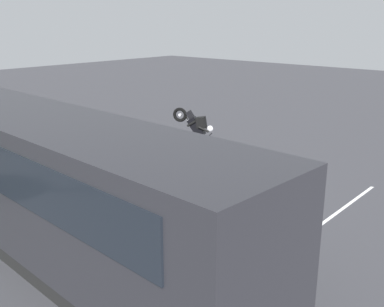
{
  "coord_description": "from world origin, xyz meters",
  "views": [
    {
      "loc": [
        -8.99,
        10.23,
        5.29
      ],
      "look_at": [
        0.4,
        -0.3,
        1.1
      ],
      "focal_mm": 42.34,
      "sensor_mm": 36.0,
      "label": 1
    }
  ],
  "objects_px": {
    "spectator_far_left": "(209,203)",
    "tour_bus": "(62,191)",
    "spectator_left": "(188,189)",
    "spectator_centre": "(158,186)",
    "parked_motorcycle_silver": "(151,221)",
    "spectator_right": "(126,172)",
    "stunt_motorcycle": "(195,126)"
  },
  "relations": [
    {
      "from": "spectator_right",
      "to": "parked_motorcycle_silver",
      "type": "xyz_separation_m",
      "value": [
        -1.95,
        0.9,
        -0.61
      ]
    },
    {
      "from": "tour_bus",
      "to": "spectator_right",
      "type": "height_order",
      "value": "tour_bus"
    },
    {
      "from": "spectator_far_left",
      "to": "tour_bus",
      "type": "bearing_deg",
      "value": 55.7
    },
    {
      "from": "spectator_centre",
      "to": "tour_bus",
      "type": "bearing_deg",
      "value": 88.02
    },
    {
      "from": "spectator_centre",
      "to": "parked_motorcycle_silver",
      "type": "height_order",
      "value": "spectator_centre"
    },
    {
      "from": "spectator_left",
      "to": "spectator_centre",
      "type": "relative_size",
      "value": 1.1
    },
    {
      "from": "spectator_right",
      "to": "parked_motorcycle_silver",
      "type": "relative_size",
      "value": 0.89
    },
    {
      "from": "spectator_far_left",
      "to": "spectator_left",
      "type": "xyz_separation_m",
      "value": [
        0.88,
        -0.21,
        0.09
      ]
    },
    {
      "from": "tour_bus",
      "to": "spectator_centre",
      "type": "xyz_separation_m",
      "value": [
        -0.1,
        -2.82,
        -0.67
      ]
    },
    {
      "from": "tour_bus",
      "to": "spectator_right",
      "type": "distance_m",
      "value": 3.11
    },
    {
      "from": "tour_bus",
      "to": "parked_motorcycle_silver",
      "type": "height_order",
      "value": "tour_bus"
    },
    {
      "from": "tour_bus",
      "to": "parked_motorcycle_silver",
      "type": "xyz_separation_m",
      "value": [
        -0.77,
        -1.92,
        -1.16
      ]
    },
    {
      "from": "spectator_left",
      "to": "spectator_right",
      "type": "distance_m",
      "value": 2.21
    },
    {
      "from": "parked_motorcycle_silver",
      "to": "stunt_motorcycle",
      "type": "height_order",
      "value": "stunt_motorcycle"
    },
    {
      "from": "spectator_far_left",
      "to": "parked_motorcycle_silver",
      "type": "height_order",
      "value": "spectator_far_left"
    },
    {
      "from": "tour_bus",
      "to": "spectator_centre",
      "type": "relative_size",
      "value": 6.83
    },
    {
      "from": "tour_bus",
      "to": "spectator_left",
      "type": "height_order",
      "value": "tour_bus"
    },
    {
      "from": "spectator_centre",
      "to": "parked_motorcycle_silver",
      "type": "bearing_deg",
      "value": 126.68
    },
    {
      "from": "tour_bus",
      "to": "spectator_right",
      "type": "bearing_deg",
      "value": -67.36
    },
    {
      "from": "spectator_centre",
      "to": "stunt_motorcycle",
      "type": "xyz_separation_m",
      "value": [
        3.68,
        -5.73,
        0.09
      ]
    },
    {
      "from": "tour_bus",
      "to": "spectator_centre",
      "type": "bearing_deg",
      "value": -91.98
    },
    {
      "from": "spectator_far_left",
      "to": "parked_motorcycle_silver",
      "type": "distance_m",
      "value": 1.52
    },
    {
      "from": "tour_bus",
      "to": "spectator_left",
      "type": "bearing_deg",
      "value": -108.89
    },
    {
      "from": "spectator_far_left",
      "to": "spectator_left",
      "type": "relative_size",
      "value": 0.93
    },
    {
      "from": "spectator_far_left",
      "to": "spectator_right",
      "type": "relative_size",
      "value": 0.93
    },
    {
      "from": "spectator_left",
      "to": "spectator_far_left",
      "type": "bearing_deg",
      "value": 166.67
    },
    {
      "from": "stunt_motorcycle",
      "to": "spectator_centre",
      "type": "bearing_deg",
      "value": 122.7
    },
    {
      "from": "spectator_far_left",
      "to": "stunt_motorcycle",
      "type": "relative_size",
      "value": 0.88
    },
    {
      "from": "spectator_right",
      "to": "parked_motorcycle_silver",
      "type": "bearing_deg",
      "value": 155.24
    },
    {
      "from": "spectator_centre",
      "to": "spectator_right",
      "type": "relative_size",
      "value": 0.91
    },
    {
      "from": "spectator_left",
      "to": "stunt_motorcycle",
      "type": "xyz_separation_m",
      "value": [
        4.61,
        -5.56,
        -0.03
      ]
    },
    {
      "from": "tour_bus",
      "to": "spectator_left",
      "type": "relative_size",
      "value": 6.22
    }
  ]
}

